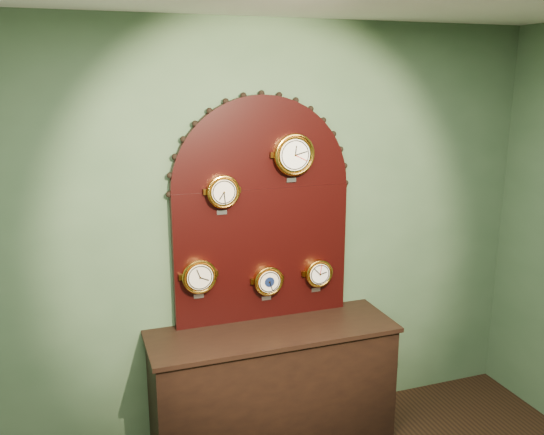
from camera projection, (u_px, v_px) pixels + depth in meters
name	position (u px, v px, depth m)	size (l,w,h in m)	color
wall_back	(260.00, 235.00, 3.86)	(4.00, 4.00, 0.00)	#446042
shop_counter	(273.00, 388.00, 3.85)	(1.60, 0.50, 0.80)	black
display_board	(262.00, 204.00, 3.76)	(1.26, 0.06, 1.53)	black
roman_clock	(223.00, 191.00, 3.58)	(0.21, 0.08, 0.26)	gold
arabic_clock	(293.00, 154.00, 3.68)	(0.27, 0.08, 0.32)	gold
hygrometer	(199.00, 276.00, 3.66)	(0.23, 0.08, 0.28)	gold
barometer	(268.00, 280.00, 3.83)	(0.20, 0.08, 0.25)	gold
tide_clock	(318.00, 273.00, 3.95)	(0.20, 0.08, 0.25)	gold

